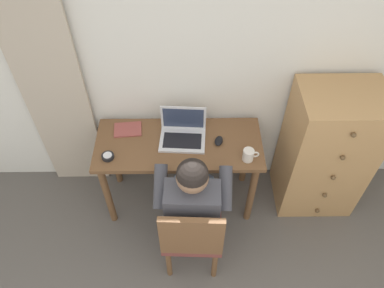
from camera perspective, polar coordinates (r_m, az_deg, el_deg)
wall_back at (r=2.74m, az=3.08°, el=12.48°), size 4.80×0.05×2.50m
curtain_panel at (r=2.92m, az=-20.84°, el=9.13°), size 0.48×0.03×2.30m
desk at (r=2.92m, az=-1.98°, el=-1.41°), size 1.26×0.52×0.75m
dresser at (r=3.16m, az=19.53°, el=-1.12°), size 0.63×0.51×1.18m
chair at (r=2.70m, az=0.01°, el=-13.52°), size 0.44×0.42×0.86m
person_seated at (r=2.63m, az=0.13°, el=-8.16°), size 0.54×0.60×1.18m
laptop at (r=2.83m, az=-1.41°, el=1.75°), size 0.36×0.27×0.24m
computer_mouse at (r=2.83m, az=4.08°, el=0.47°), size 0.08×0.11×0.03m
desk_clock at (r=2.79m, az=-12.66°, el=-1.84°), size 0.09×0.09×0.03m
notebook_pad at (r=2.96m, az=-9.72°, el=2.20°), size 0.22×0.17×0.01m
coffee_mug at (r=2.72m, az=8.59°, el=-1.65°), size 0.12×0.08×0.09m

